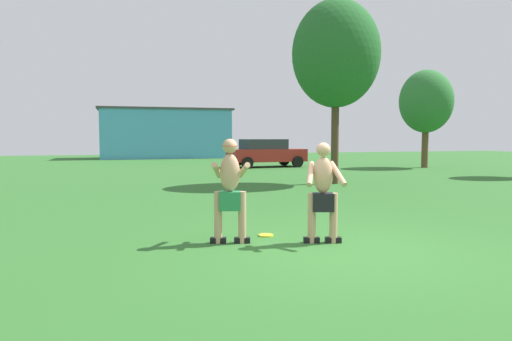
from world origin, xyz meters
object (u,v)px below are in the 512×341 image
(tree_left_field, at_px, (426,102))
(frisbee, at_px, (266,235))
(car_red_mid_lot, at_px, (266,153))
(player_with_cap, at_px, (230,186))
(tree_behind_players, at_px, (336,54))
(player_in_black, at_px, (323,191))

(tree_left_field, bearing_deg, frisbee, -133.79)
(frisbee, xyz_separation_m, car_red_mid_lot, (5.54, 17.45, 0.81))
(car_red_mid_lot, bearing_deg, tree_left_field, -19.45)
(player_with_cap, relative_size, frisbee, 6.52)
(car_red_mid_lot, relative_size, tree_behind_players, 0.67)
(car_red_mid_lot, height_order, tree_behind_players, tree_behind_players)
(frisbee, height_order, car_red_mid_lot, car_red_mid_lot)
(player_with_cap, xyz_separation_m, tree_left_field, (14.61, 14.83, 2.71))
(player_with_cap, xyz_separation_m, player_in_black, (1.44, -0.42, -0.08))
(player_in_black, distance_m, car_red_mid_lot, 18.83)
(frisbee, distance_m, car_red_mid_lot, 18.32)
(player_in_black, xyz_separation_m, car_red_mid_lot, (4.82, 18.21, -0.03))
(player_with_cap, distance_m, tree_behind_players, 10.76)
(frisbee, bearing_deg, tree_behind_players, 56.81)
(player_with_cap, bearing_deg, player_in_black, -16.29)
(tree_behind_players, bearing_deg, player_with_cap, -125.56)
(player_with_cap, xyz_separation_m, tree_behind_players, (5.86, 8.20, 3.76))
(frisbee, xyz_separation_m, tree_left_field, (13.90, 14.50, 3.63))
(tree_left_field, distance_m, tree_behind_players, 11.03)
(frisbee, relative_size, car_red_mid_lot, 0.06)
(tree_left_field, height_order, tree_behind_players, tree_behind_players)
(player_with_cap, height_order, tree_behind_players, tree_behind_players)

